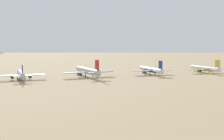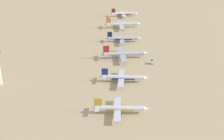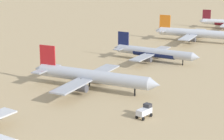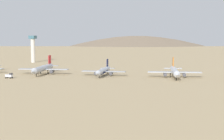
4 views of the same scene
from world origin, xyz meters
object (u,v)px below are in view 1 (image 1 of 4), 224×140
(parked_jet_1, at_px, (205,68))
(service_truck, at_px, (95,71))
(parked_jet_2, at_px, (151,70))
(parked_jet_3, at_px, (88,71))
(parked_jet_4, at_px, (21,74))

(parked_jet_1, height_order, service_truck, parked_jet_1)
(parked_jet_2, xyz_separation_m, parked_jet_3, (-2.36, 55.27, 0.60))
(parked_jet_1, bearing_deg, service_truck, 74.37)
(parked_jet_1, bearing_deg, parked_jet_2, 90.25)
(parked_jet_1, bearing_deg, parked_jet_3, 91.36)
(parked_jet_2, relative_size, parked_jet_3, 0.89)
(parked_jet_1, distance_m, parked_jet_2, 53.46)
(parked_jet_1, relative_size, parked_jet_4, 1.03)
(parked_jet_4, bearing_deg, parked_jet_3, -86.08)
(parked_jet_3, relative_size, parked_jet_4, 1.17)
(parked_jet_2, bearing_deg, service_truck, 57.72)
(parked_jet_4, bearing_deg, service_truck, -62.00)
(parked_jet_3, relative_size, service_truck, 9.33)
(parked_jet_1, xyz_separation_m, parked_jet_3, (-2.58, 108.74, 0.67))
(parked_jet_3, xyz_separation_m, parked_jet_4, (-3.42, 50.01, -0.78))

